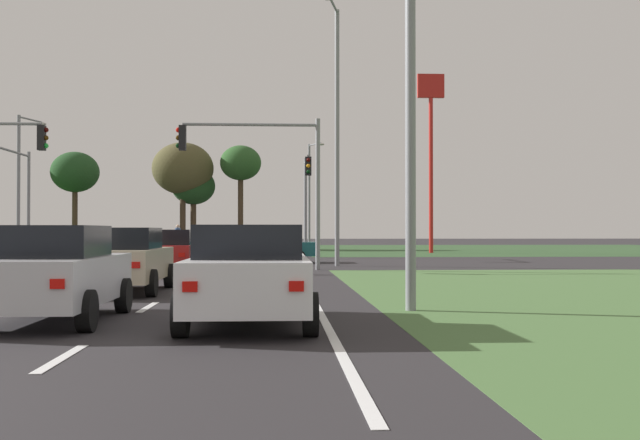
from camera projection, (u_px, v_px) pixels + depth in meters
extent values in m
plane|color=#282628|center=(148.00, 263.00, 35.35)|extent=(200.00, 200.00, 0.00)
cube|color=#2D4C28|center=(519.00, 249.00, 61.22)|extent=(35.00, 35.00, 0.01)
cube|color=#ADA89E|center=(202.00, 249.00, 60.31)|extent=(1.20, 36.00, 0.14)
cube|color=silver|center=(62.00, 358.00, 9.02)|extent=(0.14, 2.00, 0.01)
cube|color=silver|center=(148.00, 307.00, 15.01)|extent=(0.14, 2.00, 0.01)
cube|color=silver|center=(185.00, 285.00, 21.00)|extent=(0.14, 2.00, 0.01)
cube|color=silver|center=(206.00, 273.00, 26.99)|extent=(0.14, 2.00, 0.01)
cube|color=silver|center=(311.00, 295.00, 17.75)|extent=(0.14, 24.00, 0.01)
cube|color=silver|center=(218.00, 271.00, 28.57)|extent=(6.40, 0.50, 0.01)
cube|color=silver|center=(20.00, 269.00, 29.93)|extent=(0.70, 2.80, 0.01)
cube|color=silver|center=(50.00, 269.00, 29.99)|extent=(0.70, 2.80, 0.01)
cube|color=silver|center=(79.00, 269.00, 30.06)|extent=(0.70, 2.80, 0.01)
cube|color=silver|center=(109.00, 269.00, 30.12)|extent=(0.70, 2.80, 0.01)
cube|color=silver|center=(138.00, 268.00, 30.18)|extent=(0.70, 2.80, 0.01)
cube|color=#19565B|center=(267.00, 249.00, 35.73)|extent=(4.58, 1.79, 0.65)
cube|color=black|center=(264.00, 237.00, 35.73)|extent=(2.11, 1.58, 0.52)
cube|color=red|center=(219.00, 247.00, 36.28)|extent=(0.04, 0.20, 0.14)
cube|color=red|center=(216.00, 248.00, 34.92)|extent=(0.04, 0.20, 0.14)
cylinder|color=black|center=(297.00, 255.00, 36.70)|extent=(0.64, 0.22, 0.64)
cylinder|color=black|center=(298.00, 256.00, 34.91)|extent=(0.64, 0.22, 0.64)
cylinder|color=black|center=(237.00, 255.00, 36.54)|extent=(0.64, 0.22, 0.64)
cylinder|color=black|center=(234.00, 257.00, 34.75)|extent=(0.64, 0.22, 0.64)
cube|color=silver|center=(249.00, 281.00, 12.20)|extent=(1.85, 4.28, 0.77)
cube|color=black|center=(249.00, 241.00, 12.06)|extent=(1.63, 1.97, 0.52)
cube|color=red|center=(190.00, 287.00, 10.00)|extent=(0.20, 0.04, 0.14)
cube|color=red|center=(296.00, 286.00, 10.08)|extent=(0.20, 0.04, 0.14)
cylinder|color=black|center=(200.00, 298.00, 13.51)|extent=(0.22, 0.64, 0.64)
cylinder|color=black|center=(304.00, 297.00, 13.61)|extent=(0.22, 0.64, 0.64)
cylinder|color=black|center=(181.00, 315.00, 10.77)|extent=(0.22, 0.64, 0.64)
cylinder|color=black|center=(310.00, 314.00, 10.88)|extent=(0.22, 0.64, 0.64)
cube|color=#A31919|center=(169.00, 255.00, 26.24)|extent=(1.88, 4.50, 0.71)
cube|color=black|center=(169.00, 237.00, 26.10)|extent=(1.65, 2.07, 0.52)
cube|color=red|center=(136.00, 255.00, 23.94)|extent=(0.20, 0.04, 0.14)
cube|color=red|center=(182.00, 255.00, 24.01)|extent=(0.20, 0.04, 0.14)
cylinder|color=black|center=(149.00, 263.00, 27.62)|extent=(0.22, 0.64, 0.64)
cylinder|color=black|center=(201.00, 263.00, 27.73)|extent=(0.22, 0.64, 0.64)
cylinder|color=black|center=(134.00, 267.00, 24.75)|extent=(0.22, 0.64, 0.64)
cylinder|color=black|center=(192.00, 267.00, 24.85)|extent=(0.22, 0.64, 0.64)
cube|color=#BCAD8E|center=(125.00, 264.00, 18.68)|extent=(1.78, 4.43, 0.75)
cube|color=black|center=(123.00, 238.00, 18.54)|extent=(1.57, 2.04, 0.52)
cube|color=red|center=(72.00, 265.00, 16.41)|extent=(0.20, 0.04, 0.14)
cube|color=red|center=(135.00, 265.00, 16.49)|extent=(0.20, 0.04, 0.14)
cylinder|color=black|center=(101.00, 276.00, 20.04)|extent=(0.22, 0.64, 0.64)
cylinder|color=black|center=(169.00, 276.00, 20.14)|extent=(0.22, 0.64, 0.64)
cylinder|color=black|center=(72.00, 283.00, 17.21)|extent=(0.22, 0.64, 0.64)
cylinder|color=black|center=(152.00, 283.00, 17.31)|extent=(0.22, 0.64, 0.64)
cube|color=#B7B7BC|center=(53.00, 280.00, 12.65)|extent=(1.78, 4.22, 0.77)
cube|color=black|center=(51.00, 241.00, 12.51)|extent=(1.57, 1.94, 0.52)
cube|color=red|center=(57.00, 284.00, 10.57)|extent=(0.20, 0.04, 0.14)
cylinder|color=black|center=(25.00, 296.00, 13.95)|extent=(0.22, 0.64, 0.64)
cylinder|color=black|center=(123.00, 295.00, 14.04)|extent=(0.22, 0.64, 0.64)
cylinder|color=black|center=(87.00, 311.00, 11.35)|extent=(0.22, 0.64, 0.64)
cylinder|color=gray|center=(305.00, 208.00, 42.39)|extent=(0.18, 0.18, 5.56)
cylinder|color=gray|center=(307.00, 159.00, 40.47)|extent=(0.12, 3.93, 0.12)
cube|color=black|center=(308.00, 166.00, 38.50)|extent=(0.32, 0.26, 0.95)
sphere|color=#360503|center=(308.00, 160.00, 38.34)|extent=(0.20, 0.20, 0.20)
sphere|color=orange|center=(308.00, 166.00, 38.34)|extent=(0.20, 0.20, 0.20)
sphere|color=black|center=(308.00, 172.00, 38.33)|extent=(0.20, 0.20, 0.20)
cylinder|color=gray|center=(28.00, 205.00, 41.55)|extent=(0.18, 0.18, 5.84)
cylinder|color=gray|center=(12.00, 151.00, 39.01)|extent=(0.12, 5.17, 0.12)
cylinder|color=gray|center=(318.00, 194.00, 29.22)|extent=(0.18, 0.18, 5.83)
cylinder|color=gray|center=(251.00, 125.00, 29.11)|extent=(5.18, 0.12, 0.12)
cube|color=black|center=(183.00, 138.00, 28.96)|extent=(0.26, 0.32, 0.95)
sphere|color=red|center=(178.00, 130.00, 28.95)|extent=(0.20, 0.20, 0.20)
sphere|color=#3A2405|center=(178.00, 138.00, 28.95)|extent=(0.20, 0.20, 0.20)
sphere|color=black|center=(178.00, 146.00, 28.95)|extent=(0.20, 0.20, 0.20)
cube|color=black|center=(42.00, 138.00, 28.67)|extent=(0.26, 0.32, 0.95)
sphere|color=#360503|center=(46.00, 130.00, 28.68)|extent=(0.20, 0.20, 0.20)
sphere|color=#3A2405|center=(46.00, 138.00, 28.68)|extent=(0.20, 0.20, 0.20)
sphere|color=green|center=(46.00, 146.00, 28.67)|extent=(0.20, 0.20, 0.20)
cylinder|color=gray|center=(410.00, 33.00, 14.47)|extent=(0.20, 0.20, 10.61)
cylinder|color=gray|center=(337.00, 138.00, 32.41)|extent=(0.20, 0.20, 10.98)
cylinder|color=gray|center=(333.00, 4.00, 31.32)|extent=(0.61, 2.33, 0.10)
cylinder|color=gray|center=(18.00, 186.00, 42.84)|extent=(0.20, 0.20, 8.05)
cylinder|color=gray|center=(30.00, 120.00, 43.98)|extent=(0.71, 2.18, 0.10)
ellipsoid|color=#B2B2A8|center=(42.00, 124.00, 45.07)|extent=(0.56, 0.28, 0.20)
cylinder|color=gray|center=(309.00, 197.00, 61.51)|extent=(0.20, 0.20, 8.51)
cylinder|color=gray|center=(315.00, 144.00, 60.66)|extent=(0.94, 1.90, 0.10)
ellipsoid|color=#B2B2A8|center=(321.00, 144.00, 59.76)|extent=(0.56, 0.28, 0.20)
cylinder|color=#4C4C4C|center=(178.00, 247.00, 46.24)|extent=(0.16, 0.16, 0.74)
cylinder|color=#335184|center=(178.00, 234.00, 46.25)|extent=(0.34, 0.34, 0.78)
sphere|color=tan|center=(178.00, 226.00, 46.25)|extent=(0.22, 0.22, 0.22)
cylinder|color=red|center=(431.00, 175.00, 51.11)|extent=(0.28, 0.28, 10.47)
cube|color=red|center=(431.00, 86.00, 51.19)|extent=(1.80, 0.30, 1.60)
torus|color=yellow|center=(424.00, 86.00, 51.34)|extent=(0.96, 0.16, 0.96)
torus|color=yellow|center=(436.00, 87.00, 51.38)|extent=(0.96, 0.16, 0.96)
cylinder|color=#423323|center=(75.00, 217.00, 62.32)|extent=(0.44, 0.44, 5.24)
ellipsoid|color=#1E421E|center=(75.00, 172.00, 62.37)|extent=(3.92, 3.92, 3.33)
cylinder|color=#423323|center=(193.00, 224.00, 61.12)|extent=(0.47, 0.47, 4.13)
ellipsoid|color=#1E421E|center=(193.00, 186.00, 61.16)|extent=(3.50, 3.50, 2.97)
cylinder|color=#423323|center=(183.00, 217.00, 60.48)|extent=(0.46, 0.46, 5.12)
ellipsoid|color=#4C4728|center=(183.00, 168.00, 60.54)|extent=(4.89, 4.89, 4.16)
cylinder|color=#423323|center=(241.00, 212.00, 60.38)|extent=(0.43, 0.43, 6.00)
ellipsoid|color=#285123|center=(241.00, 163.00, 60.43)|extent=(3.28, 3.28, 2.78)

